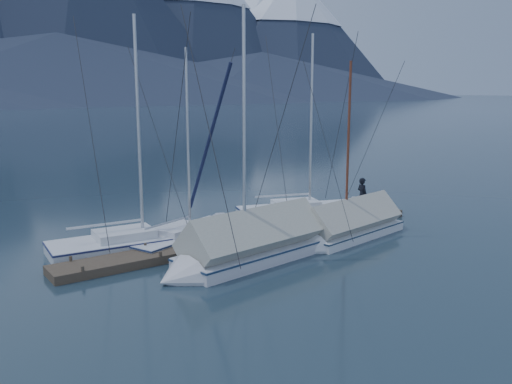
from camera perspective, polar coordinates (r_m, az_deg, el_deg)
ground at (r=22.84m, az=2.91°, el=-6.20°), size 1000.00×1000.00×0.00m
dock at (r=24.35m, az=0.00°, el=-4.84°), size 18.00×1.50×0.54m
mooring_posts at (r=24.01m, az=-0.98°, el=-4.47°), size 15.12×1.52×0.35m
sailboat_open_left at (r=24.02m, az=-10.53°, el=-5.06°), size 8.16×3.42×10.57m
sailboat_open_mid at (r=25.07m, az=-6.21°, el=-4.31°), size 7.24×4.27×9.25m
sailboat_open_right at (r=29.45m, az=6.64°, el=-2.00°), size 8.14×4.56×10.37m
sailboat_covered_near at (r=24.79m, az=9.21°, el=-3.92°), size 6.96×3.23×8.73m
sailboat_covered_far at (r=21.07m, az=-1.51°, el=-6.19°), size 7.80×3.44×10.62m
person at (r=28.64m, az=11.12°, el=-0.32°), size 0.47×0.69×1.82m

